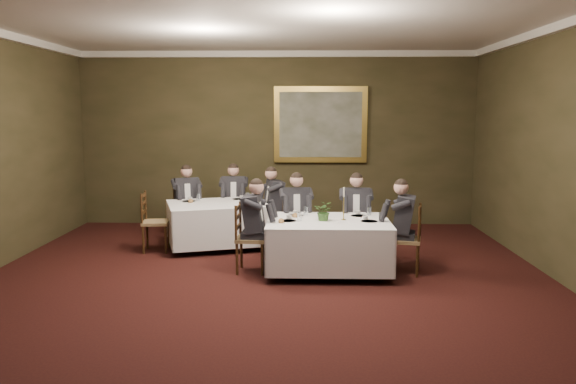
{
  "coord_description": "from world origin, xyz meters",
  "views": [
    {
      "loc": [
        0.48,
        -6.45,
        2.3
      ],
      "look_at": [
        0.29,
        1.59,
        1.15
      ],
      "focal_mm": 35.0,
      "sensor_mm": 36.0,
      "label": 1
    }
  ],
  "objects_px": {
    "diner_main_endleft": "(251,237)",
    "painting": "(320,125)",
    "table_second": "(218,221)",
    "diner_main_endright": "(405,238)",
    "chair_sec_backleft": "(187,223)",
    "diner_sec_endright": "(276,215)",
    "table_main": "(328,242)",
    "chair_main_backleft": "(296,239)",
    "diner_main_backright": "(355,225)",
    "chair_sec_endright": "(276,227)",
    "chair_main_endleft": "(251,252)",
    "chair_main_backright": "(355,239)",
    "diner_main_backleft": "(296,225)",
    "chair_sec_endleft": "(155,234)",
    "diner_sec_backleft": "(187,211)",
    "centerpiece": "(324,210)",
    "candlestick": "(344,208)",
    "diner_sec_backright": "(234,208)",
    "chair_main_endright": "(406,253)",
    "chair_sec_backright": "(234,220)"
  },
  "relations": [
    {
      "from": "diner_main_endleft",
      "to": "painting",
      "type": "bearing_deg",
      "value": 165.78
    },
    {
      "from": "table_second",
      "to": "diner_main_endright",
      "type": "relative_size",
      "value": 1.44
    },
    {
      "from": "chair_sec_backleft",
      "to": "diner_sec_endright",
      "type": "relative_size",
      "value": 0.74
    },
    {
      "from": "table_main",
      "to": "table_second",
      "type": "xyz_separation_m",
      "value": [
        -1.82,
        1.48,
        -0.0
      ]
    },
    {
      "from": "chair_main_backleft",
      "to": "diner_main_endright",
      "type": "xyz_separation_m",
      "value": [
        1.58,
        -0.92,
        0.23
      ]
    },
    {
      "from": "diner_main_backright",
      "to": "chair_sec_backleft",
      "type": "distance_m",
      "value": 3.23
    },
    {
      "from": "chair_main_backleft",
      "to": "chair_sec_endright",
      "type": "height_order",
      "value": "same"
    },
    {
      "from": "chair_main_endleft",
      "to": "diner_main_endleft",
      "type": "xyz_separation_m",
      "value": [
        0.01,
        -0.0,
        0.23
      ]
    },
    {
      "from": "chair_main_backright",
      "to": "diner_main_backleft",
      "type": "bearing_deg",
      "value": 3.15
    },
    {
      "from": "chair_sec_endright",
      "to": "chair_sec_endleft",
      "type": "height_order",
      "value": "same"
    },
    {
      "from": "diner_sec_endright",
      "to": "chair_sec_endleft",
      "type": "distance_m",
      "value": 2.08
    },
    {
      "from": "diner_sec_backleft",
      "to": "diner_main_backleft",
      "type": "bearing_deg",
      "value": 125.95
    },
    {
      "from": "chair_sec_endright",
      "to": "painting",
      "type": "xyz_separation_m",
      "value": [
        0.82,
        1.7,
        1.76
      ]
    },
    {
      "from": "chair_main_backleft",
      "to": "centerpiece",
      "type": "xyz_separation_m",
      "value": [
        0.41,
        -0.94,
        0.63
      ]
    },
    {
      "from": "chair_main_backleft",
      "to": "diner_main_endright",
      "type": "relative_size",
      "value": 0.74
    },
    {
      "from": "candlestick",
      "to": "chair_sec_endleft",
      "type": "bearing_deg",
      "value": 159.27
    },
    {
      "from": "chair_sec_backleft",
      "to": "diner_sec_backright",
      "type": "distance_m",
      "value": 0.91
    },
    {
      "from": "diner_main_endright",
      "to": "chair_sec_backleft",
      "type": "bearing_deg",
      "value": 72.37
    },
    {
      "from": "chair_main_backleft",
      "to": "painting",
      "type": "xyz_separation_m",
      "value": [
        0.47,
        2.58,
        1.76
      ]
    },
    {
      "from": "diner_main_endright",
      "to": "chair_sec_endleft",
      "type": "relative_size",
      "value": 1.35
    },
    {
      "from": "diner_main_endleft",
      "to": "chair_sec_backleft",
      "type": "xyz_separation_m",
      "value": [
        -1.38,
        2.15,
        -0.23
      ]
    },
    {
      "from": "diner_main_endright",
      "to": "diner_sec_backright",
      "type": "xyz_separation_m",
      "value": [
        -2.74,
        2.41,
        0.0
      ]
    },
    {
      "from": "diner_main_endright",
      "to": "chair_main_backright",
      "type": "bearing_deg",
      "value": 47.98
    },
    {
      "from": "chair_sec_backleft",
      "to": "chair_sec_endleft",
      "type": "bearing_deg",
      "value": 49.41
    },
    {
      "from": "chair_main_backright",
      "to": "chair_sec_backleft",
      "type": "height_order",
      "value": "same"
    },
    {
      "from": "chair_main_endleft",
      "to": "diner_sec_endright",
      "type": "distance_m",
      "value": 1.81
    },
    {
      "from": "chair_sec_endright",
      "to": "table_second",
      "type": "bearing_deg",
      "value": 90.79
    },
    {
      "from": "chair_main_endright",
      "to": "painting",
      "type": "xyz_separation_m",
      "value": [
        -1.12,
        3.5,
        1.76
      ]
    },
    {
      "from": "table_second",
      "to": "centerpiece",
      "type": "relative_size",
      "value": 6.47
    },
    {
      "from": "chair_main_backright",
      "to": "candlestick",
      "type": "height_order",
      "value": "candlestick"
    },
    {
      "from": "table_second",
      "to": "candlestick",
      "type": "distance_m",
      "value": 2.55
    },
    {
      "from": "chair_sec_endleft",
      "to": "painting",
      "type": "bearing_deg",
      "value": 123.57
    },
    {
      "from": "chair_sec_backleft",
      "to": "chair_sec_endleft",
      "type": "distance_m",
      "value": 1.03
    },
    {
      "from": "diner_sec_endright",
      "to": "centerpiece",
      "type": "xyz_separation_m",
      "value": [
        0.77,
        -1.81,
        0.4
      ]
    },
    {
      "from": "chair_sec_backright",
      "to": "candlestick",
      "type": "relative_size",
      "value": 2.04
    },
    {
      "from": "diner_sec_backright",
      "to": "centerpiece",
      "type": "xyz_separation_m",
      "value": [
        1.58,
        -2.43,
        0.4
      ]
    },
    {
      "from": "diner_main_backright",
      "to": "centerpiece",
      "type": "distance_m",
      "value": 1.14
    },
    {
      "from": "table_second",
      "to": "diner_main_backright",
      "type": "relative_size",
      "value": 1.44
    },
    {
      "from": "diner_main_backright",
      "to": "diner_main_endright",
      "type": "relative_size",
      "value": 1.0
    },
    {
      "from": "chair_main_endleft",
      "to": "chair_main_endright",
      "type": "xyz_separation_m",
      "value": [
        2.24,
        -0.02,
        0.0
      ]
    },
    {
      "from": "chair_sec_backright",
      "to": "table_second",
      "type": "bearing_deg",
      "value": 76.37
    },
    {
      "from": "diner_main_endright",
      "to": "candlestick",
      "type": "xyz_separation_m",
      "value": [
        -0.89,
        0.04,
        0.43
      ]
    },
    {
      "from": "diner_sec_backleft",
      "to": "diner_main_endleft",
      "type": "bearing_deg",
      "value": 100.46
    },
    {
      "from": "chair_sec_endright",
      "to": "centerpiece",
      "type": "distance_m",
      "value": 2.06
    },
    {
      "from": "chair_sec_backright",
      "to": "chair_main_backleft",
      "type": "bearing_deg",
      "value": 124.87
    },
    {
      "from": "diner_main_endright",
      "to": "candlestick",
      "type": "height_order",
      "value": "diner_main_endright"
    },
    {
      "from": "diner_main_backright",
      "to": "diner_sec_endright",
      "type": "distance_m",
      "value": 1.58
    },
    {
      "from": "chair_main_backleft",
      "to": "chair_main_endright",
      "type": "bearing_deg",
      "value": 144.35
    },
    {
      "from": "diner_main_endright",
      "to": "chair_sec_endright",
      "type": "distance_m",
      "value": 2.64
    },
    {
      "from": "chair_main_endleft",
      "to": "centerpiece",
      "type": "xyz_separation_m",
      "value": [
        1.06,
        -0.03,
        0.63
      ]
    }
  ]
}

